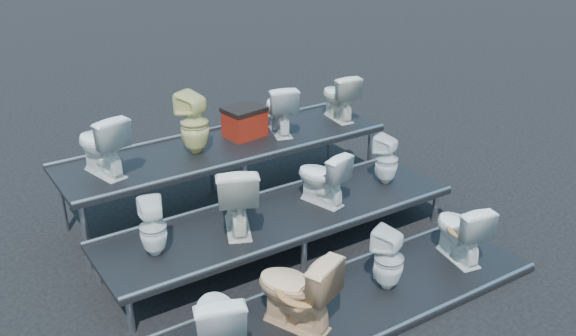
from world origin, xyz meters
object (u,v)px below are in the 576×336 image
toilet_5 (236,196)px  toilet_6 (322,177)px  toilet_11 (339,96)px  toilet_8 (101,144)px  toilet_0 (217,322)px  toilet_10 (280,108)px  toilet_9 (194,123)px  toilet_2 (389,259)px  toilet_7 (387,160)px  toilet_3 (460,230)px  toilet_4 (153,227)px  toilet_1 (296,290)px  red_crate (244,124)px

toilet_5 → toilet_6: 1.13m
toilet_11 → toilet_8: bearing=6.9°
toilet_0 → toilet_10: 3.54m
toilet_0 → toilet_10: size_ratio=1.15×
toilet_9 → toilet_8: bearing=-23.1°
toilet_2 → toilet_11: size_ratio=1.04×
toilet_7 → toilet_11: bearing=-120.1°
toilet_3 → toilet_6: size_ratio=1.09×
toilet_4 → toilet_7: size_ratio=0.98×
toilet_1 → toilet_5: 1.36m
toilet_5 → toilet_8: bearing=-28.8°
toilet_3 → toilet_7: 1.35m
toilet_3 → toilet_1: bearing=10.5°
toilet_0 → toilet_4: (-0.03, 1.30, 0.32)m
toilet_4 → red_crate: bearing=-128.6°
toilet_5 → toilet_7: (2.11, 0.00, -0.08)m
toilet_1 → toilet_10: (1.46, 2.60, 0.73)m
toilet_4 → toilet_6: (2.07, 0.00, 0.02)m
toilet_3 → toilet_11: (0.25, 2.60, 0.77)m
toilet_5 → toilet_4: bearing=23.7°
toilet_10 → red_crate: 0.50m
toilet_3 → toilet_6: (-0.95, 1.30, 0.37)m
toilet_1 → toilet_9: bearing=-119.0°
toilet_2 → toilet_4: toilet_4 is taller
toilet_0 → red_crate: bearing=-105.3°
toilet_6 → toilet_10: size_ratio=0.97×
toilet_8 → toilet_11: size_ratio=1.10×
toilet_1 → toilet_4: bearing=-80.4°
toilet_0 → toilet_5: toilet_5 is taller
toilet_4 → toilet_10: toilet_10 is taller
toilet_7 → toilet_9: bearing=-54.0°
toilet_6 → red_crate: 1.48m
toilet_11 → toilet_5: bearing=36.1°
toilet_1 → toilet_4: (-0.85, 1.30, 0.30)m
toilet_1 → toilet_3: (2.17, 0.00, -0.05)m
toilet_7 → red_crate: (-1.19, 1.44, 0.26)m
toilet_11 → toilet_7: bearing=87.3°
toilet_9 → toilet_10: toilet_9 is taller
toilet_3 → toilet_0: bearing=10.5°
toilet_1 → toilet_0: bearing=-23.7°
toilet_2 → toilet_10: size_ratio=1.02×
toilet_3 → toilet_6: bearing=-43.2°
toilet_2 → toilet_5: (-1.05, 1.30, 0.45)m
toilet_11 → red_crate: toilet_11 is taller
toilet_1 → toilet_5: (0.09, 1.30, 0.39)m
toilet_9 → toilet_1: bearing=61.6°
toilet_11 → red_crate: 1.43m
toilet_3 → toilet_8: 4.11m
toilet_0 → toilet_2: 1.96m
toilet_3 → toilet_4: bearing=-12.7°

